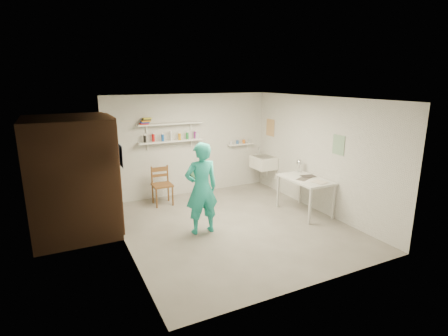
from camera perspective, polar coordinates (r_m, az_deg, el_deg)
name	(u,v)px	position (r m, az deg, el deg)	size (l,w,h in m)	color
floor	(233,226)	(6.79, 1.52, -9.45)	(4.00, 4.50, 0.02)	slate
ceiling	(234,98)	(6.23, 1.67, 11.39)	(4.00, 4.50, 0.02)	silver
wall_back	(190,145)	(8.42, -5.64, 3.79)	(4.00, 0.02, 2.40)	silver
wall_front	(317,203)	(4.61, 14.90, -5.52)	(4.00, 0.02, 2.40)	silver
wall_left	(122,178)	(5.77, -16.35, -1.63)	(0.02, 4.50, 2.40)	silver
wall_right	(319,155)	(7.53, 15.24, 2.11)	(0.02, 4.50, 2.40)	silver
doorway_recess	(113,175)	(6.83, -17.67, -1.03)	(0.02, 0.90, 2.00)	black
corridor_box	(72,177)	(6.76, -23.64, -1.29)	(1.40, 1.50, 2.10)	brown
door_lintel	(110,118)	(6.64, -18.18, 7.76)	(0.06, 1.05, 0.10)	brown
door_jamb_near	(119,181)	(6.35, -16.77, -2.09)	(0.06, 0.10, 2.00)	brown
door_jamb_far	(110,168)	(7.31, -18.14, -0.08)	(0.06, 0.10, 2.00)	brown
shelf_lower	(171,141)	(8.11, -8.65, 4.38)	(1.50, 0.22, 0.03)	white
shelf_upper	(170,124)	(8.05, -8.75, 7.18)	(1.50, 0.22, 0.03)	white
ledge_shelf	(241,144)	(8.92, 2.73, 3.91)	(0.70, 0.14, 0.03)	white
poster_left	(121,156)	(5.74, -16.46, 1.88)	(0.01, 0.28, 0.36)	#334C7F
poster_right_a	(270,128)	(8.87, 7.57, 6.56)	(0.01, 0.34, 0.42)	#995933
poster_right_b	(339,145)	(7.07, 18.19, 3.60)	(0.01, 0.30, 0.38)	#3F724C
belfast_sink	(263,162)	(8.81, 6.46, 0.92)	(0.48, 0.60, 0.30)	white
man	(201,188)	(6.24, -3.70, -3.35)	(0.61, 0.40, 1.67)	#22AE9D
wall_clock	(196,171)	(6.35, -4.56, -0.42)	(0.30, 0.30, 0.04)	beige
wooden_chair	(162,185)	(7.85, -10.06, -2.75)	(0.42, 0.40, 0.90)	brown
work_table	(305,196)	(7.46, 13.04, -4.44)	(0.68, 1.13, 0.75)	silver
desk_lamp	(300,162)	(7.75, 12.26, 0.90)	(0.14, 0.14, 0.14)	silver
spray_cans	(171,137)	(8.10, -8.67, 5.07)	(1.26, 0.06, 0.17)	black
book_stack	(146,121)	(7.89, -12.68, 7.48)	(0.26, 0.14, 0.14)	red
ledge_pots	(241,142)	(8.90, 2.73, 4.29)	(0.48, 0.07, 0.09)	silver
papers	(306,178)	(7.35, 13.21, -1.60)	(0.30, 0.22, 0.02)	silver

